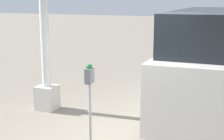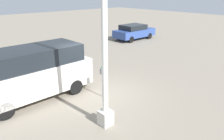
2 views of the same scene
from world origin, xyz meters
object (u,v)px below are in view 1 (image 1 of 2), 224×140
(parking_meter_near, at_px, (90,86))
(parking_meter_far, at_px, (168,42))
(lamp_post, at_px, (44,9))
(parked_van, at_px, (223,62))

(parking_meter_near, height_order, parking_meter_far, parking_meter_far)
(parking_meter_near, relative_size, parking_meter_far, 0.98)
(lamp_post, relative_size, parked_van, 1.20)
(parking_meter_near, relative_size, lamp_post, 0.24)
(parking_meter_near, distance_m, parking_meter_far, 5.91)
(lamp_post, height_order, parked_van, lamp_post)
(parking_meter_near, distance_m, lamp_post, 2.54)
(parking_meter_far, xyz_separation_m, parked_van, (-3.61, -2.05, 0.14))
(parking_meter_near, xyz_separation_m, lamp_post, (1.35, 1.77, 1.22))
(parking_meter_far, bearing_deg, lamp_post, 154.09)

